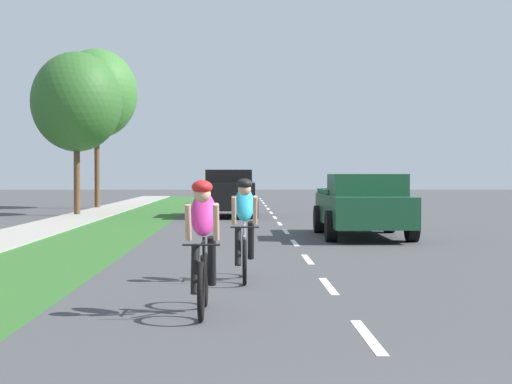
# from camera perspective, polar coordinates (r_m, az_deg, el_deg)

# --- Properties ---
(ground_plane) EXTENTS (120.00, 120.00, 0.00)m
(ground_plane) POSITION_cam_1_polar(r_m,az_deg,el_deg) (23.04, 2.13, -2.82)
(ground_plane) COLOR #424244
(grass_verge) EXTENTS (2.61, 70.00, 0.01)m
(grass_verge) POSITION_cam_1_polar(r_m,az_deg,el_deg) (23.29, -10.15, -2.78)
(grass_verge) COLOR #2D6026
(grass_verge) RESTS_ON ground_plane
(sidewalk_concrete) EXTENTS (1.89, 70.00, 0.10)m
(sidewalk_concrete) POSITION_cam_1_polar(r_m,az_deg,el_deg) (23.75, -15.53, -2.73)
(sidewalk_concrete) COLOR #9E998E
(sidewalk_concrete) RESTS_ON ground_plane
(lane_markings_center) EXTENTS (0.12, 54.07, 0.01)m
(lane_markings_center) POSITION_cam_1_polar(r_m,az_deg,el_deg) (27.02, 1.65, -2.20)
(lane_markings_center) COLOR white
(lane_markings_center) RESTS_ON ground_plane
(cyclist_lead) EXTENTS (0.42, 1.72, 1.58)m
(cyclist_lead) POSITION_cam_1_polar(r_m,az_deg,el_deg) (9.66, -3.69, -3.72)
(cyclist_lead) COLOR black
(cyclist_lead) RESTS_ON ground_plane
(cyclist_trailing) EXTENTS (0.42, 1.72, 1.58)m
(cyclist_trailing) POSITION_cam_1_polar(r_m,az_deg,el_deg) (12.63, -0.81, -2.53)
(cyclist_trailing) COLOR black
(cyclist_trailing) RESTS_ON ground_plane
(pickup_dark_green) EXTENTS (2.22, 5.10, 1.64)m
(pickup_dark_green) POSITION_cam_1_polar(r_m,az_deg,el_deg) (21.40, 7.42, -0.92)
(pickup_dark_green) COLOR #194C2D
(pickup_dark_green) RESTS_ON ground_plane
(suv_black) EXTENTS (2.15, 4.70, 1.79)m
(suv_black) POSITION_cam_1_polar(r_m,az_deg,el_deg) (31.37, -1.87, 0.01)
(suv_black) COLOR black
(suv_black) RESTS_ON ground_plane
(street_tree_near) EXTENTS (3.54, 3.54, 6.40)m
(street_tree_near) POSITION_cam_1_polar(r_m,az_deg,el_deg) (33.03, -12.33, 6.11)
(street_tree_near) COLOR brown
(street_tree_near) RESTS_ON ground_plane
(street_tree_far) EXTENTS (3.81, 3.81, 7.49)m
(street_tree_far) POSITION_cam_1_polar(r_m,az_deg,el_deg) (39.52, -10.98, 6.69)
(street_tree_far) COLOR brown
(street_tree_far) RESTS_ON ground_plane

